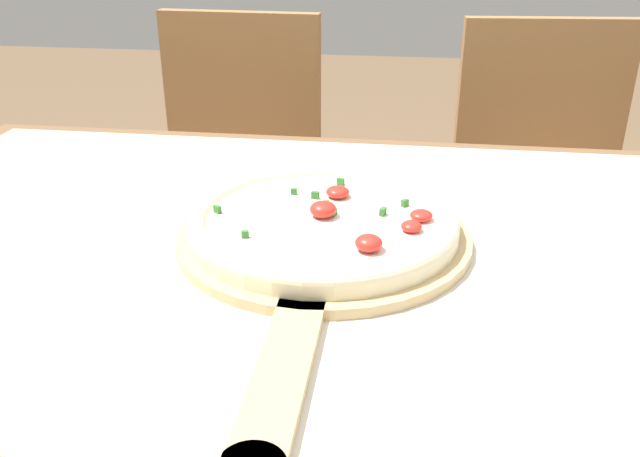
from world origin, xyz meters
name	(u,v)px	position (x,y,z in m)	size (l,w,h in m)	color
dining_table	(348,363)	(0.00, 0.00, 0.64)	(1.35, 0.98, 0.74)	brown
towel_cloth	(350,282)	(0.00, 0.00, 0.75)	(1.27, 0.90, 0.00)	silver
pizza_peel	(320,247)	(-0.04, 0.06, 0.75)	(0.34, 0.56, 0.01)	tan
pizza	(324,221)	(-0.04, 0.09, 0.77)	(0.31, 0.31, 0.04)	beige
chair_left	(235,178)	(-0.36, 0.87, 0.51)	(0.42, 0.42, 0.88)	#A37547
chair_right	(540,194)	(0.35, 0.87, 0.51)	(0.43, 0.43, 0.88)	#A37547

